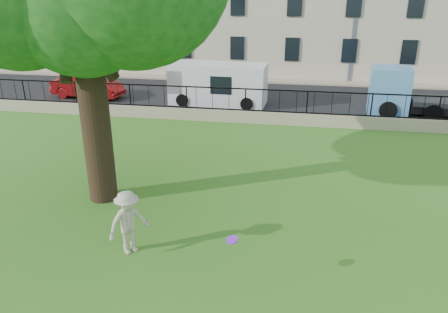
% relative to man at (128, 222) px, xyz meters
% --- Properties ---
extents(ground, '(120.00, 120.00, 0.00)m').
position_rel_man_xyz_m(ground, '(1.51, -0.21, -0.87)').
color(ground, '#396D1A').
rests_on(ground, ground).
extents(retaining_wall, '(50.00, 0.40, 0.60)m').
position_rel_man_xyz_m(retaining_wall, '(1.51, 11.79, -0.57)').
color(retaining_wall, gray).
rests_on(retaining_wall, ground).
extents(iron_railing, '(50.00, 0.05, 1.13)m').
position_rel_man_xyz_m(iron_railing, '(1.51, 11.79, 0.29)').
color(iron_railing, black).
rests_on(iron_railing, retaining_wall).
extents(street, '(60.00, 9.00, 0.01)m').
position_rel_man_xyz_m(street, '(1.51, 16.49, -0.86)').
color(street, black).
rests_on(street, ground).
extents(sidewalk, '(60.00, 1.40, 0.12)m').
position_rel_man_xyz_m(sidewalk, '(1.51, 21.69, -0.81)').
color(sidewalk, gray).
rests_on(sidewalk, ground).
extents(man, '(1.21, 1.27, 1.73)m').
position_rel_man_xyz_m(man, '(0.00, 0.00, 0.00)').
color(man, '#BBAD98').
rests_on(man, ground).
extents(frisbee, '(0.28, 0.28, 0.12)m').
position_rel_man_xyz_m(frisbee, '(2.81, -0.92, 0.37)').
color(frisbee, purple).
extents(red_sedan, '(4.47, 1.94, 1.43)m').
position_rel_man_xyz_m(red_sedan, '(-8.54, 15.19, -0.15)').
color(red_sedan, '#A01315').
rests_on(red_sedan, street).
extents(white_van, '(5.54, 2.40, 2.28)m').
position_rel_man_xyz_m(white_van, '(-0.49, 15.19, 0.28)').
color(white_van, silver).
rests_on(white_van, street).
extents(blue_truck, '(6.09, 2.75, 2.47)m').
position_rel_man_xyz_m(blue_truck, '(10.70, 14.45, 0.37)').
color(blue_truck, '#548FC6').
rests_on(blue_truck, street).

